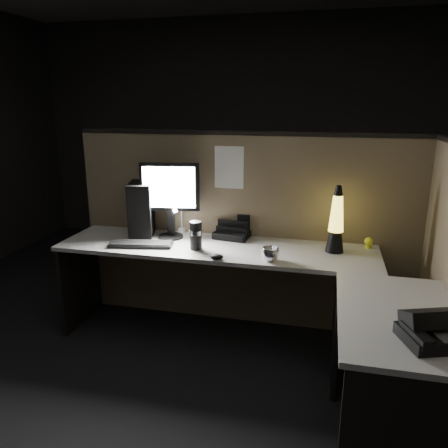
% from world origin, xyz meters
% --- Properties ---
extents(floor, '(6.00, 6.00, 0.00)m').
position_xyz_m(floor, '(0.00, 0.00, 0.00)').
color(floor, black).
rests_on(floor, ground).
extents(room_shell, '(6.00, 6.00, 6.00)m').
position_xyz_m(room_shell, '(0.00, 0.00, 1.62)').
color(room_shell, silver).
rests_on(room_shell, ground).
extents(partition_back, '(2.66, 0.06, 1.50)m').
position_xyz_m(partition_back, '(0.00, 0.93, 0.75)').
color(partition_back, brown).
rests_on(partition_back, ground).
extents(desk, '(2.60, 1.60, 0.73)m').
position_xyz_m(desk, '(0.18, 0.25, 0.58)').
color(desk, '#ABA8A2').
rests_on(desk, ground).
extents(pc_tower, '(0.27, 0.42, 0.41)m').
position_xyz_m(pc_tower, '(-0.80, 0.80, 0.93)').
color(pc_tower, black).
rests_on(pc_tower, desk).
extents(monitor, '(0.45, 0.19, 0.57)m').
position_xyz_m(monitor, '(-0.54, 0.73, 1.08)').
color(monitor, black).
rests_on(monitor, desk).
extents(keyboard, '(0.47, 0.23, 0.02)m').
position_xyz_m(keyboard, '(-0.68, 0.48, 0.74)').
color(keyboard, black).
rests_on(keyboard, desk).
extents(mouse, '(0.10, 0.08, 0.03)m').
position_xyz_m(mouse, '(-0.08, 0.34, 0.75)').
color(mouse, black).
rests_on(mouse, desk).
extents(clip_lamp, '(0.05, 0.19, 0.24)m').
position_xyz_m(clip_lamp, '(-0.50, 0.81, 0.87)').
color(clip_lamp, silver).
rests_on(clip_lamp, desk).
extents(organizer, '(0.28, 0.26, 0.19)m').
position_xyz_m(organizer, '(-0.08, 0.85, 0.77)').
color(organizer, black).
rests_on(organizer, desk).
extents(lava_lamp, '(0.13, 0.13, 0.47)m').
position_xyz_m(lava_lamp, '(0.68, 0.68, 0.92)').
color(lava_lamp, black).
rests_on(lava_lamp, desk).
extents(travel_mug, '(0.09, 0.09, 0.20)m').
position_xyz_m(travel_mug, '(-0.27, 0.51, 0.83)').
color(travel_mug, black).
rests_on(travel_mug, desk).
extents(steel_mug, '(0.13, 0.13, 0.09)m').
position_xyz_m(steel_mug, '(0.27, 0.39, 0.78)').
color(steel_mug, silver).
rests_on(steel_mug, desk).
extents(figurine, '(0.06, 0.06, 0.06)m').
position_xyz_m(figurine, '(0.92, 0.81, 0.78)').
color(figurine, yellow).
rests_on(figurine, desk).
extents(pinned_paper, '(0.22, 0.00, 0.32)m').
position_xyz_m(pinned_paper, '(-0.12, 0.90, 1.26)').
color(pinned_paper, white).
rests_on(pinned_paper, partition_back).
extents(desk_phone, '(0.31, 0.31, 0.15)m').
position_xyz_m(desk_phone, '(1.09, -0.44, 0.79)').
color(desk_phone, black).
rests_on(desk_phone, desk).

